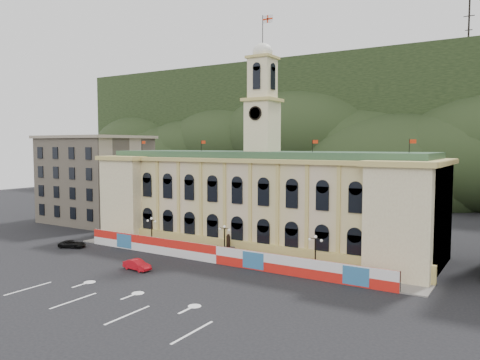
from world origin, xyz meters
The scene contains 13 objects.
ground centered at (0.00, 0.00, 0.00)m, with size 260.00×260.00×0.00m, color black.
lane_markings centered at (0.00, -5.00, 0.00)m, with size 26.00×10.00×0.02m, color white, non-canonical shape.
hill_ridge centered at (0.03, 121.99, 19.48)m, with size 230.00×80.00×64.00m.
city_hall centered at (0.00, 27.63, 7.85)m, with size 56.20×17.60×37.10m.
side_building_left centered at (-43.00, 30.93, 9.33)m, with size 21.00×17.00×18.60m.
hoarding_fence centered at (0.06, 15.07, 1.25)m, with size 50.00×0.44×2.50m.
pavement centered at (0.00, 17.75, 0.08)m, with size 56.00×5.50×0.16m, color slate.
statue centered at (0.00, 18.00, 1.19)m, with size 1.40×1.40×3.72m.
lamp_left centered at (-14.00, 17.00, 3.07)m, with size 1.96×0.44×5.15m.
lamp_center centered at (0.00, 17.00, 3.07)m, with size 1.96×0.44×5.15m.
lamp_right centered at (14.00, 17.00, 3.07)m, with size 1.96×0.44×5.15m.
red_sedan centered at (-7.08, 6.61, 0.70)m, with size 4.34×1.83×1.39m, color red.
black_suv centered at (-25.69, 10.94, 0.60)m, with size 4.76×3.62×1.20m, color black.
Camera 1 is at (36.98, -38.07, 16.67)m, focal length 35.00 mm.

